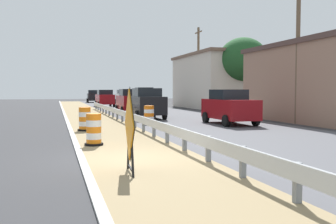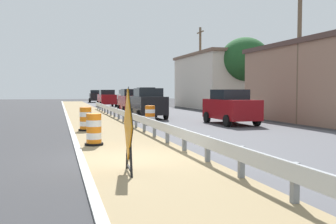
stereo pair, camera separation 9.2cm
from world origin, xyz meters
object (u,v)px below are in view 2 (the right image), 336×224
car_lead_far_lane (96,96)px  car_distant_a (146,98)px  car_trailing_far_lane (131,101)px  utility_pole_mid (200,67)px  car_trailing_near_lane (230,107)px  warning_sign_diamond (128,127)px  traffic_barrel_close (86,120)px  traffic_barrel_nearest (94,131)px  utility_pole_near (299,52)px  car_lead_near_lane (148,103)px  car_mid_far_lane (125,97)px  car_distant_b (107,98)px  traffic_barrel_mid (150,116)px

car_lead_far_lane → car_distant_a: 22.60m
car_trailing_far_lane → utility_pole_mid: size_ratio=0.53×
car_trailing_far_lane → utility_pole_mid: 10.62m
car_trailing_near_lane → utility_pole_mid: size_ratio=0.50×
warning_sign_diamond → car_lead_far_lane: 55.30m
car_trailing_far_lane → car_distant_a: bearing=-19.7°
utility_pole_mid → traffic_barrel_close: bearing=-123.9°
traffic_barrel_nearest → car_lead_far_lane: 50.48m
traffic_barrel_close → car_distant_a: (8.02, 22.75, 0.62)m
car_trailing_near_lane → car_trailing_far_lane: size_ratio=0.94×
warning_sign_diamond → utility_pole_near: utility_pole_near is taller
car_lead_near_lane → car_mid_far_lane: car_lead_near_lane is taller
car_lead_near_lane → car_lead_far_lane: car_lead_near_lane is taller
warning_sign_diamond → traffic_barrel_nearest: size_ratio=1.82×
car_lead_far_lane → car_mid_far_lane: car_mid_far_lane is taller
traffic_barrel_close → car_lead_far_lane: car_lead_far_lane is taller
traffic_barrel_nearest → car_distant_b: (4.40, 33.10, 0.50)m
traffic_barrel_close → traffic_barrel_mid: (3.83, 2.87, -0.03)m
car_mid_far_lane → car_lead_near_lane: bearing=-5.9°
traffic_barrel_nearest → car_distant_a: car_distant_a is taller
car_distant_b → utility_pole_mid: (8.72, -8.49, 3.39)m
utility_pole_near → utility_pole_mid: bearing=86.8°
car_trailing_near_lane → car_distant_a: bearing=179.5°
traffic_barrel_nearest → utility_pole_mid: (13.12, 24.61, 3.89)m
car_lead_far_lane → car_lead_near_lane: bearing=-177.7°
car_lead_near_lane → car_lead_far_lane: (-0.10, 37.74, -0.04)m
utility_pole_near → car_mid_far_lane: bearing=95.7°
car_trailing_near_lane → utility_pole_mid: bearing=163.9°
car_trailing_near_lane → utility_pole_mid: 19.01m
traffic_barrel_close → car_distant_b: size_ratio=0.25×
traffic_barrel_close → car_lead_far_lane: (4.60, 45.09, 0.49)m
car_distant_b → traffic_barrel_close: bearing=170.7°
car_lead_far_lane → car_mid_far_lane: (3.65, -7.27, 0.01)m
utility_pole_near → car_trailing_near_lane: bearing=167.0°
car_lead_near_lane → utility_pole_near: (7.30, -6.85, 3.10)m
traffic_barrel_mid → car_trailing_far_lane: bearing=85.2°
car_lead_near_lane → car_trailing_far_lane: bearing=-0.1°
warning_sign_diamond → utility_pole_near: size_ratio=0.25×
warning_sign_diamond → utility_pole_mid: 32.29m
warning_sign_diamond → car_trailing_far_lane: (4.43, 23.81, -0.04)m
warning_sign_diamond → car_lead_far_lane: size_ratio=0.48×
car_mid_far_lane → utility_pole_near: bearing=6.4°
car_trailing_near_lane → car_distant_a: size_ratio=0.90×
car_trailing_near_lane → car_mid_far_lane: bearing=179.0°
traffic_barrel_close → car_lead_far_lane: 45.33m
car_lead_near_lane → utility_pole_near: size_ratio=0.57×
traffic_barrel_close → traffic_barrel_mid: 4.79m
warning_sign_diamond → car_trailing_near_lane: bearing=-120.8°
traffic_barrel_mid → utility_pole_near: utility_pole_near is taller
car_mid_far_lane → car_distant_b: 10.63m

